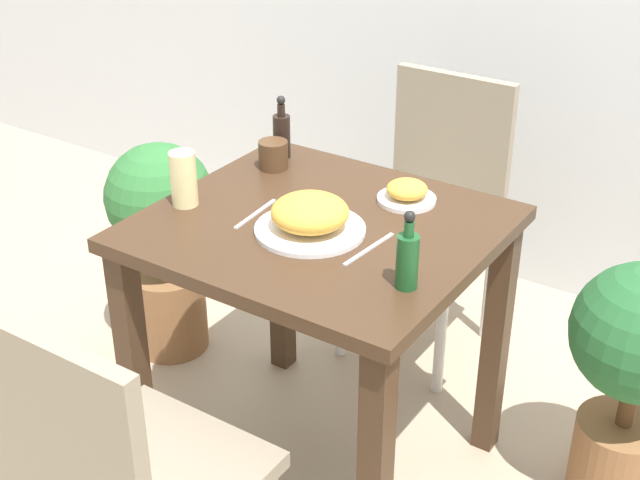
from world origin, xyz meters
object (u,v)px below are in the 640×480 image
Objects in this scene: drink_cup at (273,155)px; potted_plant_left at (163,232)px; side_plate at (407,193)px; juice_glass at (184,179)px; chair_far at (433,201)px; condiment_bottle at (282,134)px; chair_near at (117,476)px; sauce_bottle at (407,258)px; food_plate at (310,216)px; potted_plant_right at (636,365)px.

drink_cup reaches higher than potted_plant_left.
juice_glass is (-0.46, -0.32, 0.05)m from side_plate.
chair_far is 0.61m from condiment_bottle.
sauce_bottle is at bearing -119.36° from chair_near.
chair_near is 1.24× the size of potted_plant_left.
sauce_bottle is at bearing -18.56° from potted_plant_left.
chair_near is 5.96× the size of side_plate.
chair_far reaches higher than drink_cup.
condiment_bottle is at bearing 10.30° from potted_plant_left.
drink_cup is (-0.41, -0.02, 0.01)m from side_plate.
chair_near is at bearing -72.78° from condiment_bottle.
juice_glass reaches higher than food_plate.
sauce_bottle is at bearing -3.95° from juice_glass.
condiment_bottle is at bearing 86.26° from juice_glass.
food_plate is 0.46m from condiment_bottle.
sauce_bottle is (0.37, -0.88, 0.32)m from chair_far.
potted_plant_left is (-0.85, -0.01, -0.35)m from side_plate.
potted_plant_left is at bearing -169.70° from condiment_bottle.
side_plate is 0.83× the size of sauce_bottle.
chair_near is 0.99m from side_plate.
chair_far is 11.14× the size of drink_cup.
side_plate is 0.92m from potted_plant_left.
condiment_bottle is at bearing 108.76° from drink_cup.
side_plate is 0.56m from juice_glass.
sauce_bottle is 0.26× the size of potted_plant_right.
side_plate is 0.21× the size of potted_plant_left.
drink_cup is (-0.23, -0.53, 0.29)m from chair_far.
chair_near reaches higher than potted_plant_right.
side_plate is at bearing 67.61° from food_plate.
side_plate is 0.44m from condiment_bottle.
chair_near is 4.98× the size of condiment_bottle.
potted_plant_right is (1.06, 0.44, -0.41)m from juice_glass.
food_plate is 3.30× the size of drink_cup.
chair_far reaches higher than potted_plant_left.
juice_glass is 0.78× the size of sauce_bottle.
sauce_bottle reaches higher than juice_glass.
food_plate is 0.33m from sauce_bottle.
potted_plant_right is at bearing 22.30° from juice_glass.
condiment_bottle is (0.03, 0.38, -0.00)m from juice_glass.
food_plate is 1.47× the size of sauce_bottle.
condiment_bottle is at bearing 145.80° from sauce_bottle.
chair_far reaches higher than potted_plant_right.
juice_glass is (-0.35, -0.05, 0.03)m from food_plate.
drink_cup is at bearing 138.93° from food_plate.
drink_cup is 1.08m from potted_plant_right.
chair_near is at bearing -90.92° from food_plate.
food_plate is at bearing 162.97° from sauce_bottle.
potted_plant_right is at bearing -27.46° from chair_far.
drink_cup is at bearing 149.83° from sauce_bottle.
sauce_bottle is (0.31, -0.10, 0.03)m from food_plate.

